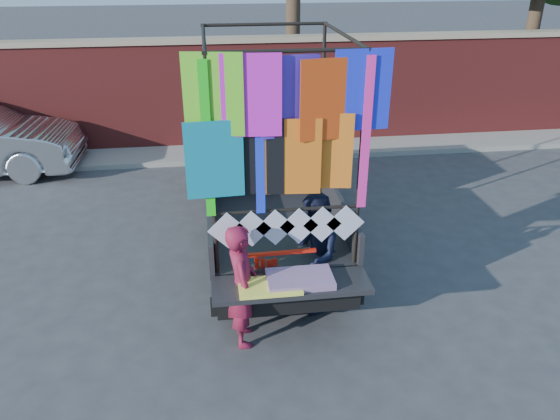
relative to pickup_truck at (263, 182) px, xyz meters
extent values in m
plane|color=#38383A|center=(0.39, -2.46, -0.89)|extent=(90.00, 90.00, 0.00)
cube|color=maroon|center=(0.39, 4.54, 0.36)|extent=(30.00, 0.35, 2.50)
cube|color=tan|center=(0.39, 4.54, 1.66)|extent=(30.00, 0.45, 0.12)
cube|color=gray|center=(0.39, 3.84, -0.83)|extent=(30.00, 1.20, 0.12)
cylinder|color=#38281C|center=(1.39, 5.74, 1.84)|extent=(0.36, 0.36, 5.46)
cylinder|color=#38281C|center=(7.89, 5.74, 1.39)|extent=(0.36, 0.36, 4.55)
cylinder|color=black|center=(-0.82, 0.63, -0.54)|extent=(0.23, 0.69, 0.69)
cylinder|color=black|center=(-0.82, -2.20, -0.54)|extent=(0.23, 0.69, 0.69)
cylinder|color=black|center=(0.82, 0.63, -0.54)|extent=(0.23, 0.69, 0.69)
cylinder|color=black|center=(0.82, -2.20, -0.54)|extent=(0.23, 0.69, 0.69)
cube|color=black|center=(0.00, -0.84, -0.36)|extent=(1.78, 4.40, 0.31)
cube|color=black|center=(0.00, -1.62, -0.07)|extent=(1.89, 2.41, 0.10)
cube|color=black|center=(-0.92, -1.62, 0.16)|extent=(0.06, 2.41, 0.47)
cube|color=black|center=(0.92, -1.62, 0.16)|extent=(0.06, 2.41, 0.47)
cube|color=black|center=(0.00, -0.44, 0.16)|extent=(1.89, 0.06, 0.47)
cube|color=black|center=(0.00, 0.58, 0.21)|extent=(1.89, 1.68, 1.31)
cube|color=#8C9EAD|center=(0.00, 0.11, 0.63)|extent=(1.68, 0.06, 0.58)
cube|color=#8C9EAD|center=(0.00, 1.36, 0.42)|extent=(1.68, 0.10, 0.73)
cube|color=black|center=(0.00, 1.73, -0.05)|extent=(1.83, 0.94, 0.58)
cube|color=black|center=(0.00, -3.09, -0.05)|extent=(1.89, 0.58, 0.06)
cube|color=black|center=(0.00, -2.85, -0.45)|extent=(1.94, 0.16, 0.19)
cylinder|color=black|center=(-0.86, -2.72, 1.29)|extent=(0.05, 0.05, 2.62)
cylinder|color=black|center=(-0.86, -0.52, 1.29)|extent=(0.05, 0.05, 2.62)
cylinder|color=black|center=(0.86, -2.72, 1.29)|extent=(0.05, 0.05, 2.62)
cylinder|color=black|center=(0.86, -0.52, 1.29)|extent=(0.05, 0.05, 2.62)
cylinder|color=black|center=(0.00, -2.72, 2.60)|extent=(1.78, 0.05, 0.05)
cylinder|color=black|center=(0.00, -0.52, 2.60)|extent=(1.78, 0.05, 0.05)
cylinder|color=black|center=(-0.86, -1.62, 2.60)|extent=(0.05, 2.25, 0.05)
cylinder|color=black|center=(0.86, -1.62, 2.60)|extent=(0.05, 2.25, 0.05)
cylinder|color=black|center=(0.00, -2.72, 0.77)|extent=(1.78, 0.04, 0.04)
cube|color=#5AC122|center=(-0.78, -2.74, 2.13)|extent=(0.65, 0.02, 0.89)
cube|color=#E919DA|center=(-0.39, -2.78, 2.13)|extent=(0.65, 0.02, 0.89)
cube|color=#4629D0|center=(0.00, -2.74, 2.13)|extent=(0.65, 0.02, 0.89)
cube|color=#DB4312|center=(0.39, -2.78, 2.13)|extent=(0.65, 0.02, 0.89)
cube|color=#1C2DFF|center=(0.79, -2.74, 2.13)|extent=(0.65, 0.02, 0.89)
cube|color=#0B86A3|center=(-0.78, -2.78, 1.45)|extent=(0.65, 0.02, 0.89)
cube|color=black|center=(-0.39, -2.74, 1.45)|extent=(0.65, 0.02, 0.89)
cube|color=orange|center=(0.00, -2.78, 1.45)|extent=(0.65, 0.02, 0.89)
cube|color=orange|center=(0.39, -2.74, 1.45)|extent=(0.65, 0.02, 0.89)
cube|color=#1CDA1B|center=(-0.89, -2.76, 1.66)|extent=(0.10, 0.01, 1.78)
cube|color=#FF2AA2|center=(0.89, -2.76, 1.66)|extent=(0.10, 0.01, 1.78)
cube|color=#1A38F2|center=(-0.31, -2.76, 1.66)|extent=(0.10, 0.01, 1.78)
cube|color=silver|center=(-0.71, -2.75, 0.56)|extent=(0.47, 0.01, 0.47)
cube|color=silver|center=(-0.43, -2.75, 0.56)|extent=(0.47, 0.01, 0.47)
cube|color=silver|center=(-0.14, -2.75, 0.56)|extent=(0.47, 0.01, 0.47)
cube|color=silver|center=(0.14, -2.75, 0.56)|extent=(0.47, 0.01, 0.47)
cube|color=silver|center=(0.43, -2.75, 0.56)|extent=(0.47, 0.01, 0.47)
cube|color=silver|center=(0.71, -2.75, 0.56)|extent=(0.47, 0.01, 0.47)
cube|color=#F13A35|center=(0.11, -3.09, 0.02)|extent=(0.79, 0.47, 0.08)
cube|color=#FCFF50|center=(-0.26, -3.16, 0.00)|extent=(0.73, 0.42, 0.04)
imported|color=maroon|center=(-0.57, -2.96, -0.09)|extent=(0.40, 0.60, 1.60)
imported|color=black|center=(0.41, -2.41, -0.05)|extent=(0.77, 0.92, 1.68)
cube|color=red|center=(-0.08, -2.69, 0.16)|extent=(0.92, 0.07, 0.04)
cube|color=red|center=(-0.37, -2.71, -0.12)|extent=(0.06, 0.02, 0.53)
cube|color=red|center=(-0.29, -2.71, -0.14)|extent=(0.06, 0.02, 0.53)
cube|color=red|center=(-0.22, -2.71, -0.16)|extent=(0.06, 0.02, 0.53)
cube|color=red|center=(-0.14, -2.71, -0.18)|extent=(0.06, 0.02, 0.53)
camera|label=1|loc=(-0.86, -8.47, 3.57)|focal=35.00mm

